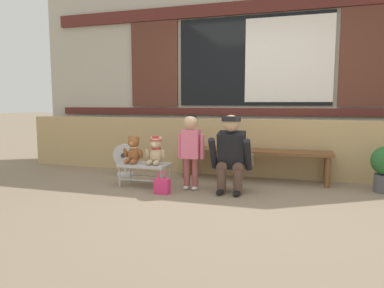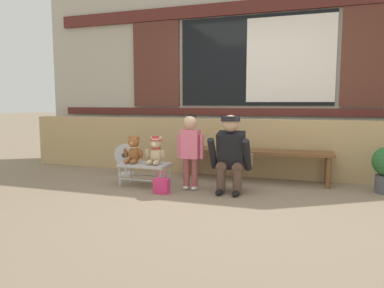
# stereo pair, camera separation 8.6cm
# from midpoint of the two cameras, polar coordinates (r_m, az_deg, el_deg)

# --- Properties ---
(ground_plane) EXTENTS (60.00, 60.00, 0.00)m
(ground_plane) POSITION_cam_midpoint_polar(r_m,az_deg,el_deg) (4.10, 5.34, -8.84)
(ground_plane) COLOR #84725B
(brick_low_wall) EXTENTS (7.50, 0.25, 0.85)m
(brick_low_wall) POSITION_cam_midpoint_polar(r_m,az_deg,el_deg) (5.39, 8.53, -0.54)
(brick_low_wall) COLOR tan
(brick_low_wall) RESTS_ON ground
(shop_facade) EXTENTS (7.65, 0.26, 3.66)m
(shop_facade) POSITION_cam_midpoint_polar(r_m,az_deg,el_deg) (5.91, 9.59, 13.76)
(shop_facade) COLOR #B7B2A3
(shop_facade) RESTS_ON ground
(wooden_bench_long) EXTENTS (2.10, 0.40, 0.44)m
(wooden_bench_long) POSITION_cam_midpoint_polar(r_m,az_deg,el_deg) (5.02, 9.42, -1.68)
(wooden_bench_long) COLOR brown
(wooden_bench_long) RESTS_ON ground
(small_display_bench) EXTENTS (0.64, 0.36, 0.30)m
(small_display_bench) POSITION_cam_midpoint_polar(r_m,az_deg,el_deg) (4.71, -8.16, -3.53)
(small_display_bench) COLOR #BCBCC1
(small_display_bench) RESTS_ON ground
(teddy_bear_plain) EXTENTS (0.28, 0.26, 0.36)m
(teddy_bear_plain) POSITION_cam_midpoint_polar(r_m,az_deg,el_deg) (4.75, -9.94, -1.06)
(teddy_bear_plain) COLOR #93562D
(teddy_bear_plain) RESTS_ON small_display_bench
(teddy_bear_with_hat) EXTENTS (0.28, 0.27, 0.36)m
(teddy_bear_with_hat) POSITION_cam_midpoint_polar(r_m,az_deg,el_deg) (4.61, -6.39, -1.12)
(teddy_bear_with_hat) COLOR #CCB289
(teddy_bear_with_hat) RESTS_ON small_display_bench
(child_standing) EXTENTS (0.35, 0.18, 0.96)m
(child_standing) POSITION_cam_midpoint_polar(r_m,az_deg,el_deg) (4.42, -0.73, 0.15)
(child_standing) COLOR #994C4C
(child_standing) RESTS_ON ground
(adult_crouching) EXTENTS (0.50, 0.49, 0.95)m
(adult_crouching) POSITION_cam_midpoint_polar(r_m,az_deg,el_deg) (4.32, 5.93, -1.52)
(adult_crouching) COLOR brown
(adult_crouching) RESTS_ON ground
(handbag_on_ground) EXTENTS (0.18, 0.11, 0.27)m
(handbag_on_ground) POSITION_cam_midpoint_polar(r_m,az_deg,el_deg) (4.32, -5.40, -6.71)
(handbag_on_ground) COLOR #E53370
(handbag_on_ground) RESTS_ON ground
(floor_fan) EXTENTS (0.34, 0.24, 0.48)m
(floor_fan) POSITION_cam_midpoint_polar(r_m,az_deg,el_deg) (5.43, -11.30, -2.53)
(floor_fan) COLOR silver
(floor_fan) RESTS_ON ground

